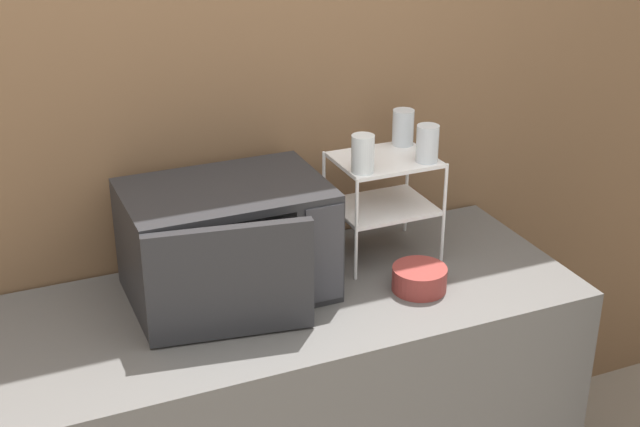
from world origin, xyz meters
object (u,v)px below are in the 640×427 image
Objects in this scene: microwave at (227,243)px; glass_front_right at (427,143)px; glass_front_left at (363,154)px; bowl at (419,279)px; dish_rack at (384,185)px; glass_back_right at (403,127)px.

glass_front_right is at bearing -1.58° from microwave.
glass_front_right is (0.61, -0.02, 0.21)m from microwave.
glass_front_left is 0.39m from bowl.
dish_rack reaches higher than bowl.
glass_back_right is (0.10, 0.08, 0.14)m from dish_rack.
glass_back_right is 0.48m from bowl.
dish_rack is 0.19m from glass_front_left.
microwave is 5.09× the size of glass_back_right.
glass_back_right reaches higher than dish_rack.
dish_rack is at bearing -141.66° from glass_back_right.
glass_front_right is (0.10, -0.07, 0.14)m from dish_rack.
bowl is (0.50, -0.19, -0.13)m from microwave.
bowl is at bearing -90.92° from dish_rack.
glass_front_right reaches higher than bowl.
glass_front_left reaches higher than bowl.
glass_front_left is 0.26m from glass_back_right.
microwave is 5.09× the size of glass_front_right.
dish_rack is 2.89× the size of glass_back_right.
glass_back_right is at bearing 36.23° from glass_front_left.
glass_front_right is at bearing -90.98° from glass_back_right.
bowl is (0.10, -0.17, -0.34)m from glass_front_left.
glass_back_right is 0.15m from glass_front_right.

